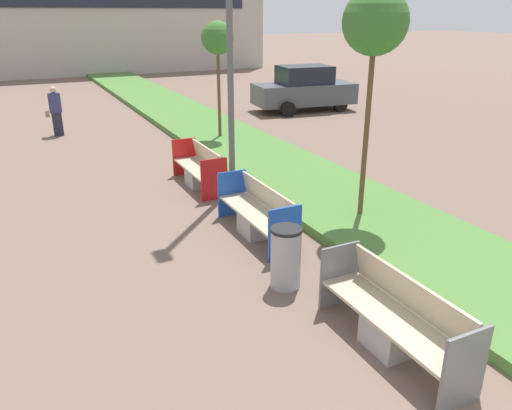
{
  "coord_description": "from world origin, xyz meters",
  "views": [
    {
      "loc": [
        -2.85,
        -0.75,
        3.92
      ],
      "look_at": [
        0.9,
        6.96,
        0.6
      ],
      "focal_mm": 35.0,
      "sensor_mm": 36.0,
      "label": 1
    }
  ],
  "objects_px": {
    "bench_red_frame": "(200,171)",
    "sapling_tree_near": "(375,24)",
    "bench_grey_frame": "(394,322)",
    "litter_bin": "(286,257)",
    "bench_blue_frame": "(258,216)",
    "sapling_tree_far": "(218,39)",
    "pedestrian_walking": "(56,111)",
    "parked_car_distant": "(304,89)"
  },
  "relations": [
    {
      "from": "litter_bin",
      "to": "pedestrian_walking",
      "type": "height_order",
      "value": "pedestrian_walking"
    },
    {
      "from": "pedestrian_walking",
      "to": "sapling_tree_near",
      "type": "bearing_deg",
      "value": -66.33
    },
    {
      "from": "bench_grey_frame",
      "to": "sapling_tree_near",
      "type": "height_order",
      "value": "sapling_tree_near"
    },
    {
      "from": "bench_red_frame",
      "to": "parked_car_distant",
      "type": "relative_size",
      "value": 0.48
    },
    {
      "from": "bench_red_frame",
      "to": "sapling_tree_near",
      "type": "distance_m",
      "value": 5.27
    },
    {
      "from": "bench_red_frame",
      "to": "pedestrian_walking",
      "type": "xyz_separation_m",
      "value": [
        -2.52,
        7.12,
        0.46
      ]
    },
    {
      "from": "bench_grey_frame",
      "to": "pedestrian_walking",
      "type": "bearing_deg",
      "value": 100.17
    },
    {
      "from": "bench_red_frame",
      "to": "pedestrian_walking",
      "type": "height_order",
      "value": "pedestrian_walking"
    },
    {
      "from": "bench_red_frame",
      "to": "litter_bin",
      "type": "distance_m",
      "value": 5.05
    },
    {
      "from": "bench_blue_frame",
      "to": "sapling_tree_near",
      "type": "relative_size",
      "value": 0.52
    },
    {
      "from": "bench_red_frame",
      "to": "litter_bin",
      "type": "xyz_separation_m",
      "value": [
        -0.46,
        -5.03,
        0.11
      ]
    },
    {
      "from": "bench_red_frame",
      "to": "sapling_tree_far",
      "type": "height_order",
      "value": "sapling_tree_far"
    },
    {
      "from": "pedestrian_walking",
      "to": "parked_car_distant",
      "type": "relative_size",
      "value": 0.38
    },
    {
      "from": "bench_red_frame",
      "to": "sapling_tree_far",
      "type": "relative_size",
      "value": 0.57
    },
    {
      "from": "bench_grey_frame",
      "to": "parked_car_distant",
      "type": "bearing_deg",
      "value": 62.85
    },
    {
      "from": "sapling_tree_near",
      "to": "pedestrian_walking",
      "type": "distance_m",
      "value": 11.91
    },
    {
      "from": "bench_blue_frame",
      "to": "litter_bin",
      "type": "relative_size",
      "value": 2.34
    },
    {
      "from": "bench_grey_frame",
      "to": "litter_bin",
      "type": "bearing_deg",
      "value": 103.65
    },
    {
      "from": "sapling_tree_near",
      "to": "pedestrian_walking",
      "type": "xyz_separation_m",
      "value": [
        -4.64,
        10.58,
        -2.89
      ]
    },
    {
      "from": "sapling_tree_near",
      "to": "litter_bin",
      "type": "bearing_deg",
      "value": -148.71
    },
    {
      "from": "bench_grey_frame",
      "to": "parked_car_distant",
      "type": "relative_size",
      "value": 0.52
    },
    {
      "from": "bench_blue_frame",
      "to": "bench_grey_frame",
      "type": "bearing_deg",
      "value": -90.0
    },
    {
      "from": "bench_blue_frame",
      "to": "bench_red_frame",
      "type": "height_order",
      "value": "same"
    },
    {
      "from": "bench_grey_frame",
      "to": "bench_red_frame",
      "type": "xyz_separation_m",
      "value": [
        -0.0,
        6.93,
        -0.0
      ]
    },
    {
      "from": "sapling_tree_near",
      "to": "parked_car_distant",
      "type": "distance_m",
      "value": 12.38
    },
    {
      "from": "bench_red_frame",
      "to": "bench_blue_frame",
      "type": "bearing_deg",
      "value": -89.97
    },
    {
      "from": "bench_grey_frame",
      "to": "litter_bin",
      "type": "height_order",
      "value": "litter_bin"
    },
    {
      "from": "pedestrian_walking",
      "to": "parked_car_distant",
      "type": "xyz_separation_m",
      "value": [
        9.87,
        0.29,
        0.08
      ]
    },
    {
      "from": "pedestrian_walking",
      "to": "bench_grey_frame",
      "type": "bearing_deg",
      "value": -79.83
    },
    {
      "from": "bench_red_frame",
      "to": "parked_car_distant",
      "type": "bearing_deg",
      "value": 45.2
    },
    {
      "from": "bench_grey_frame",
      "to": "pedestrian_walking",
      "type": "relative_size",
      "value": 1.38
    },
    {
      "from": "bench_grey_frame",
      "to": "bench_blue_frame",
      "type": "height_order",
      "value": "same"
    },
    {
      "from": "litter_bin",
      "to": "sapling_tree_near",
      "type": "distance_m",
      "value": 4.43
    },
    {
      "from": "bench_blue_frame",
      "to": "parked_car_distant",
      "type": "height_order",
      "value": "parked_car_distant"
    },
    {
      "from": "bench_red_frame",
      "to": "sapling_tree_near",
      "type": "xyz_separation_m",
      "value": [
        2.12,
        -3.46,
        3.35
      ]
    },
    {
      "from": "litter_bin",
      "to": "sapling_tree_far",
      "type": "height_order",
      "value": "sapling_tree_far"
    },
    {
      "from": "bench_blue_frame",
      "to": "parked_car_distant",
      "type": "relative_size",
      "value": 0.51
    },
    {
      "from": "bench_blue_frame",
      "to": "sapling_tree_far",
      "type": "distance_m",
      "value": 7.9
    },
    {
      "from": "bench_red_frame",
      "to": "sapling_tree_far",
      "type": "distance_m",
      "value": 5.27
    },
    {
      "from": "pedestrian_walking",
      "to": "parked_car_distant",
      "type": "bearing_deg",
      "value": 1.66
    },
    {
      "from": "pedestrian_walking",
      "to": "bench_blue_frame",
      "type": "bearing_deg",
      "value": -76.2
    },
    {
      "from": "bench_grey_frame",
      "to": "litter_bin",
      "type": "relative_size",
      "value": 2.36
    }
  ]
}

